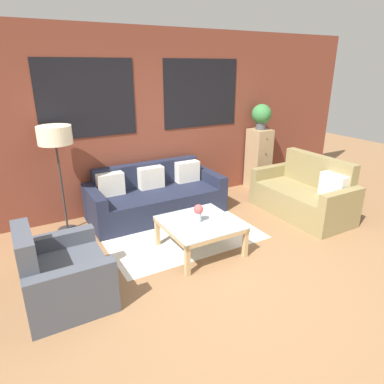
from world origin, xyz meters
name	(u,v)px	position (x,y,z in m)	size (l,w,h in m)	color
ground_plane	(236,270)	(0.00, 0.00, 0.00)	(16.00, 16.00, 0.00)	#8E6642
wall_back_brick	(149,121)	(0.00, 2.44, 1.41)	(8.40, 0.09, 2.80)	brown
rug	(178,232)	(-0.14, 1.20, 0.00)	(2.10, 1.58, 0.00)	silver
couch_dark	(156,197)	(-0.15, 1.95, 0.28)	(2.10, 0.88, 0.78)	#1E2338
settee_vintage	(304,196)	(1.91, 0.79, 0.31)	(0.80, 1.58, 0.92)	olive
armchair_corner	(62,276)	(-1.84, 0.45, 0.28)	(0.80, 0.93, 0.84)	#474C56
coffee_table	(200,226)	(-0.14, 0.61, 0.35)	(0.89, 0.89, 0.41)	silver
floor_lamp	(55,139)	(-1.51, 2.05, 1.33)	(0.45, 0.45, 1.51)	#2D2D2D
drawer_cabinet	(258,159)	(2.10, 2.17, 0.57)	(0.36, 0.41, 1.13)	tan
potted_plant	(261,115)	(2.10, 2.17, 1.39)	(0.36, 0.36, 0.46)	#47474C
flower_vase	(198,212)	(-0.15, 0.62, 0.54)	(0.12, 0.12, 0.23)	#ADBCC6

